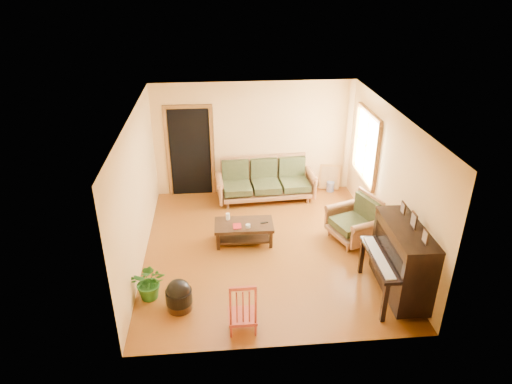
{
  "coord_description": "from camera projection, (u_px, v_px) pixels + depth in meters",
  "views": [
    {
      "loc": [
        -0.84,
        -7.23,
        4.81
      ],
      "look_at": [
        -0.16,
        0.2,
        1.1
      ],
      "focal_mm": 32.0,
      "sensor_mm": 36.0,
      "label": 1
    }
  ],
  "objects": [
    {
      "name": "leaning_frame",
      "position": [
        330.0,
        177.0,
        10.81
      ],
      "size": [
        0.49,
        0.22,
        0.64
      ],
      "primitive_type": "cube",
      "rotation": [
        0.0,
        0.0,
        -0.24
      ],
      "color": "#B9853D",
      "rests_on": "floor"
    },
    {
      "name": "window",
      "position": [
        366.0,
        146.0,
        9.33
      ],
      "size": [
        0.12,
        1.36,
        1.46
      ],
      "primitive_type": "cube",
      "color": "white",
      "rests_on": "right_wall"
    },
    {
      "name": "piano",
      "position": [
        404.0,
        262.0,
        7.18
      ],
      "size": [
        0.87,
        1.44,
        1.26
      ],
      "primitive_type": "cube",
      "rotation": [
        0.0,
        0.0,
        -0.02
      ],
      "color": "black",
      "rests_on": "floor"
    },
    {
      "name": "armchair",
      "position": [
        353.0,
        219.0,
        8.73
      ],
      "size": [
        1.13,
        1.16,
        0.91
      ],
      "primitive_type": "cube",
      "rotation": [
        0.0,
        0.0,
        0.35
      ],
      "color": "brown",
      "rests_on": "floor"
    },
    {
      "name": "red_chair",
      "position": [
        242.0,
        304.0,
        6.56
      ],
      "size": [
        0.41,
        0.45,
        0.88
      ],
      "primitive_type": "cube",
      "rotation": [
        0.0,
        0.0,
        0.0
      ],
      "color": "maroon",
      "rests_on": "floor"
    },
    {
      "name": "book",
      "position": [
        233.0,
        227.0,
        8.56
      ],
      "size": [
        0.15,
        0.21,
        0.02
      ],
      "primitive_type": "imported",
      "rotation": [
        0.0,
        0.0,
        -0.01
      ],
      "color": "maroon",
      "rests_on": "coffee_table"
    },
    {
      "name": "footstool",
      "position": [
        179.0,
        298.0,
        7.05
      ],
      "size": [
        0.46,
        0.46,
        0.39
      ],
      "primitive_type": "cylinder",
      "rotation": [
        0.0,
        0.0,
        0.14
      ],
      "color": "black",
      "rests_on": "floor"
    },
    {
      "name": "floor",
      "position": [
        265.0,
        248.0,
        8.66
      ],
      "size": [
        5.0,
        5.0,
        0.0
      ],
      "primitive_type": "plane",
      "color": "#60300C",
      "rests_on": "ground"
    },
    {
      "name": "ceramic_crock",
      "position": [
        330.0,
        187.0,
        10.8
      ],
      "size": [
        0.19,
        0.19,
        0.23
      ],
      "primitive_type": "cylinder",
      "rotation": [
        0.0,
        0.0,
        0.03
      ],
      "color": "#354BA1",
      "rests_on": "floor"
    },
    {
      "name": "glass_jar",
      "position": [
        248.0,
        226.0,
        8.54
      ],
      "size": [
        0.09,
        0.09,
        0.06
      ],
      "primitive_type": "cylinder",
      "rotation": [
        0.0,
        0.0,
        -0.0
      ],
      "color": "silver",
      "rests_on": "coffee_table"
    },
    {
      "name": "coffee_table",
      "position": [
        244.0,
        233.0,
        8.77
      ],
      "size": [
        1.13,
        0.63,
        0.41
      ],
      "primitive_type": "cube",
      "rotation": [
        0.0,
        0.0,
        -0.02
      ],
      "color": "black",
      "rests_on": "floor"
    },
    {
      "name": "candle",
      "position": [
        228.0,
        216.0,
        8.79
      ],
      "size": [
        0.08,
        0.08,
        0.13
      ],
      "primitive_type": "cylinder",
      "rotation": [
        0.0,
        0.0,
        -0.03
      ],
      "color": "white",
      "rests_on": "coffee_table"
    },
    {
      "name": "sofa",
      "position": [
        266.0,
        180.0,
        10.27
      ],
      "size": [
        2.24,
        1.04,
        0.94
      ],
      "primitive_type": "cube",
      "rotation": [
        0.0,
        0.0,
        0.06
      ],
      "color": "brown",
      "rests_on": "floor"
    },
    {
      "name": "potted_plant",
      "position": [
        150.0,
        282.0,
        7.24
      ],
      "size": [
        0.61,
        0.54,
        0.62
      ],
      "primitive_type": "imported",
      "rotation": [
        0.0,
        0.0,
        -0.1
      ],
      "color": "#255D1A",
      "rests_on": "floor"
    },
    {
      "name": "remote",
      "position": [
        264.0,
        223.0,
        8.7
      ],
      "size": [
        0.15,
        0.07,
        0.01
      ],
      "primitive_type": "cube",
      "rotation": [
        0.0,
        0.0,
        0.22
      ],
      "color": "black",
      "rests_on": "coffee_table"
    },
    {
      "name": "doorway",
      "position": [
        190.0,
        153.0,
        10.29
      ],
      "size": [
        1.08,
        0.16,
        2.05
      ],
      "primitive_type": "cube",
      "color": "black",
      "rests_on": "floor"
    }
  ]
}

